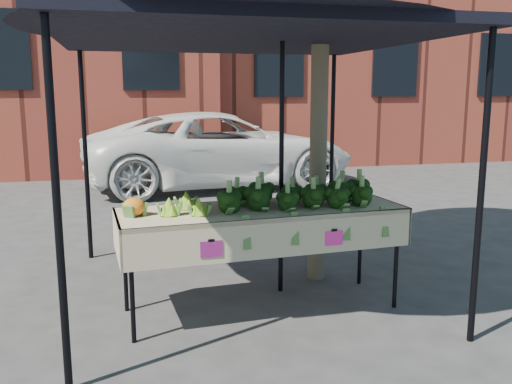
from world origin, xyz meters
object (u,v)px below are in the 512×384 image
(table, at_px, (262,259))
(vehicle, at_px, (219,50))
(street_tree, at_px, (321,29))
(canopy, at_px, (242,147))

(table, relative_size, vehicle, 0.46)
(table, relative_size, street_tree, 0.50)
(table, height_order, street_tree, street_tree)
(vehicle, height_order, street_tree, vehicle)
(canopy, xyz_separation_m, street_tree, (0.80, 0.19, 1.07))
(canopy, xyz_separation_m, vehicle, (0.85, 5.85, 1.29))
(table, xyz_separation_m, vehicle, (0.79, 6.32, 2.21))
(table, height_order, vehicle, vehicle)
(canopy, relative_size, vehicle, 0.59)
(table, distance_m, canopy, 1.04)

